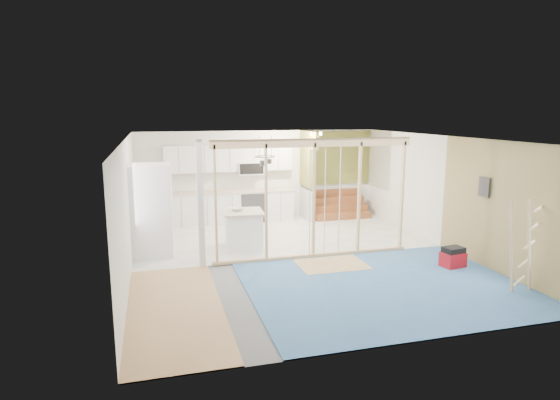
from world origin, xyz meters
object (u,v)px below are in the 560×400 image
object	(u,v)px
island	(243,230)
ladder	(523,246)
fridge	(152,210)
toolbox	(453,258)

from	to	relation	value
island	ladder	xyz separation A→B (m)	(4.13, -3.99, 0.42)
fridge	island	xyz separation A→B (m)	(2.01, 0.00, -0.57)
island	toolbox	bearing A→B (deg)	-27.76
island	toolbox	distance (m)	4.60
toolbox	ladder	xyz separation A→B (m)	(0.25, -1.53, 0.65)
fridge	toolbox	xyz separation A→B (m)	(5.89, -2.46, -0.81)
fridge	island	distance (m)	2.09
island	ladder	size ratio (longest dim) A/B	0.58
ladder	toolbox	bearing A→B (deg)	76.06
island	ladder	bearing A→B (deg)	-39.39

